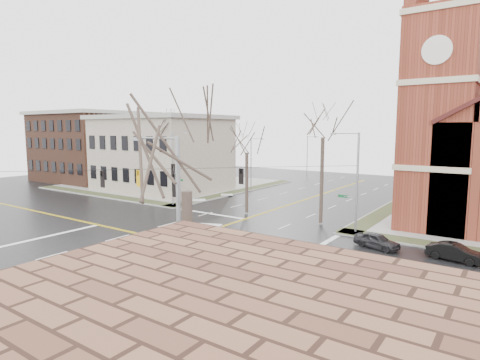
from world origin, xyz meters
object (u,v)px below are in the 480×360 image
Objects in this scene: tree_nw_near at (247,149)px; signal_pole_se at (176,233)px; tree_nw_far at (171,131)px; streetlight_north_a at (252,161)px; tree_ne at (323,132)px; signal_pole_ne at (355,179)px; parked_car_b at (455,252)px; cargo_van at (202,242)px; tree_se at (186,177)px; streetlight_north_b at (308,155)px; signal_pole_nw at (173,166)px; parked_car_a at (377,241)px.

signal_pole_se is at bearing -62.43° from tree_nw_near.
signal_pole_se is at bearing -45.16° from tree_nw_far.
streetlight_north_a is 23.98m from tree_ne.
parked_car_b is at bearing -22.04° from signal_pole_ne.
cargo_van is 17.18m from tree_se.
signal_pole_ne is 42.61m from streetlight_north_b.
tree_se is at bearing -44.89° from signal_pole_nw.
streetlight_north_b is 67.07m from tree_se.
parked_car_a is 23.19m from tree_se.
parked_car_a is 5.55m from parked_car_b.
parked_car_a is 12.20m from tree_ne.
signal_pole_se is 1.61× the size of cargo_van.
tree_ne is at bearing -62.66° from streetlight_north_b.
signal_pole_nw is 31.83m from parked_car_b.
parked_car_a is at bearing 89.83° from tree_se.
signal_pole_se is 20.12m from parked_car_a.
tree_nw_near reaches higher than signal_pole_se.
tree_nw_near is at bearing 117.57° from signal_pole_se.
signal_pole_ne is 0.90× the size of tree_nw_near.
signal_pole_ne is at bearing 96.85° from tree_se.
signal_pole_se is 0.90× the size of tree_nw_near.
signal_pole_ne reaches higher than parked_car_b.
tree_nw_near reaches higher than parked_car_a.
tree_nw_near reaches higher than streetlight_north_a.
tree_nw_far is (-18.51, 15.76, 8.05)m from cargo_van.
tree_nw_near is (-12.71, 24.35, 2.34)m from signal_pole_se.
tree_ne is (8.84, 0.14, 1.90)m from tree_nw_near.
signal_pole_ne is 10.32m from parked_car_b.
tree_ne is at bearing 104.38° from tree_se.
tree_se is at bearing -75.25° from cargo_van.
streetlight_north_b reaches higher than parked_car_a.
signal_pole_se is 0.71× the size of tree_ne.
parked_car_a is 0.95× the size of parked_car_b.
signal_pole_nw is at bearing 134.55° from signal_pole_se.
parked_car_b is 23.93m from tree_se.
signal_pole_nw reaches higher than cargo_van.
signal_pole_ne is at bearing -21.10° from tree_ne.
parked_car_b reaches higher than parked_car_a.
signal_pole_ne is at bearing -58.95° from streetlight_north_b.
tree_nw_near is at bearing 87.88° from cargo_van.
tree_se is (6.95, -27.12, -1.31)m from tree_ne.
cargo_van is (15.15, -29.79, -3.29)m from streetlight_north_a.
tree_nw_near reaches higher than parked_car_b.
cargo_van is 1.54× the size of parked_car_a.
parked_car_a is 0.29× the size of tree_ne.
tree_nw_far reaches higher than streetlight_north_b.
tree_ne reaches higher than signal_pole_ne.
signal_pole_nw is 1.00× the size of signal_pole_se.
streetlight_north_a is 1.00× the size of streetlight_north_b.
tree_nw_near is at bearing 86.42° from parked_car_a.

